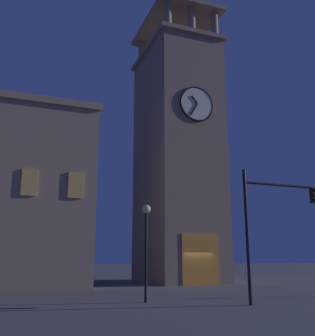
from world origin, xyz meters
TOP-DOWN VIEW (x-y plane):
  - ground_plane at (0.00, 0.00)m, footprint 200.00×200.00m
  - clocktower at (-0.19, -3.71)m, footprint 6.64×9.25m
  - traffic_signal_near at (2.36, 13.12)m, footprint 4.35×0.41m
  - street_lamp at (7.78, 10.35)m, footprint 0.44×0.44m

SIDE VIEW (x-z plane):
  - ground_plane at x=0.00m, z-range 0.00..0.00m
  - street_lamp at x=7.78m, z-range 0.97..5.69m
  - traffic_signal_near at x=2.36m, z-range 0.99..7.29m
  - clocktower at x=-0.19m, z-range -2.85..25.97m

